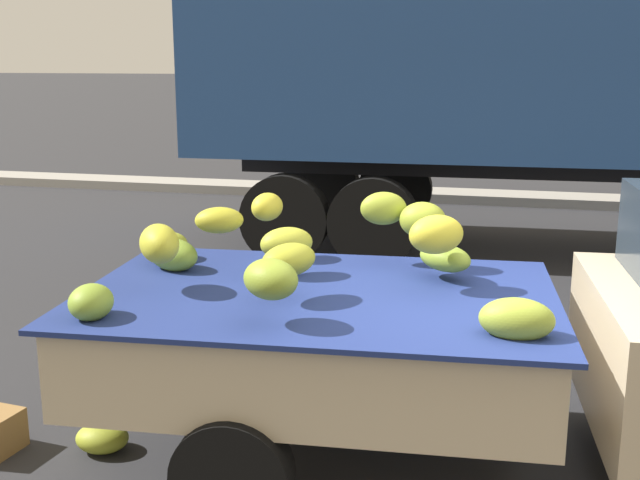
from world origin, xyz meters
TOP-DOWN VIEW (x-y plane):
  - curb_strip at (0.00, 9.42)m, footprint 80.00×0.80m
  - fallen_banana_bunch_near_tailgate at (-2.44, -0.22)m, footprint 0.37×0.31m

SIDE VIEW (x-z plane):
  - curb_strip at x=0.00m, z-range 0.00..0.16m
  - fallen_banana_bunch_near_tailgate at x=-2.44m, z-range 0.00..0.18m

